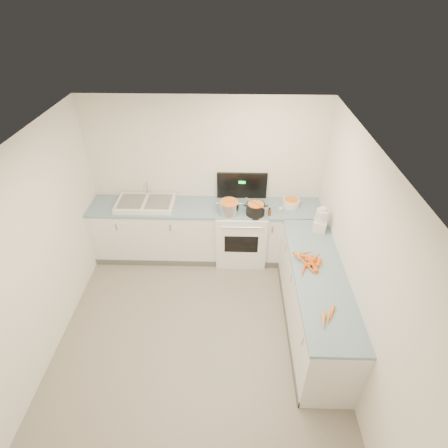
{
  "coord_description": "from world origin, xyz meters",
  "views": [
    {
      "loc": [
        0.41,
        -2.7,
        3.79
      ],
      "look_at": [
        0.3,
        1.1,
        1.05
      ],
      "focal_mm": 28.0,
      "sensor_mm": 36.0,
      "label": 1
    }
  ],
  "objects_px": {
    "sink": "(145,203)",
    "food_processor": "(321,220)",
    "steel_pot": "(229,208)",
    "spice_jar": "(280,211)",
    "extract_bottle": "(269,212)",
    "mixing_bowl": "(291,203)",
    "stove": "(241,232)",
    "black_pot": "(255,210)"
  },
  "relations": [
    {
      "from": "spice_jar",
      "to": "food_processor",
      "type": "bearing_deg",
      "value": -37.38
    },
    {
      "from": "sink",
      "to": "mixing_bowl",
      "type": "bearing_deg",
      "value": 1.17
    },
    {
      "from": "stove",
      "to": "sink",
      "type": "height_order",
      "value": "stove"
    },
    {
      "from": "steel_pot",
      "to": "spice_jar",
      "type": "relative_size",
      "value": 3.75
    },
    {
      "from": "sink",
      "to": "food_processor",
      "type": "relative_size",
      "value": 2.47
    },
    {
      "from": "mixing_bowl",
      "to": "food_processor",
      "type": "height_order",
      "value": "food_processor"
    },
    {
      "from": "food_processor",
      "to": "steel_pot",
      "type": "bearing_deg",
      "value": 163.56
    },
    {
      "from": "steel_pot",
      "to": "food_processor",
      "type": "xyz_separation_m",
      "value": [
        1.24,
        -0.37,
        0.06
      ]
    },
    {
      "from": "food_processor",
      "to": "extract_bottle",
      "type": "bearing_deg",
      "value": 154.5
    },
    {
      "from": "black_pot",
      "to": "spice_jar",
      "type": "relative_size",
      "value": 3.46
    },
    {
      "from": "extract_bottle",
      "to": "food_processor",
      "type": "relative_size",
      "value": 0.32
    },
    {
      "from": "mixing_bowl",
      "to": "extract_bottle",
      "type": "relative_size",
      "value": 2.24
    },
    {
      "from": "mixing_bowl",
      "to": "spice_jar",
      "type": "xyz_separation_m",
      "value": [
        -0.18,
        -0.2,
        -0.02
      ]
    },
    {
      "from": "black_pot",
      "to": "mixing_bowl",
      "type": "bearing_deg",
      "value": 22.98
    },
    {
      "from": "mixing_bowl",
      "to": "spice_jar",
      "type": "bearing_deg",
      "value": -131.21
    },
    {
      "from": "spice_jar",
      "to": "sink",
      "type": "bearing_deg",
      "value": 175.5
    },
    {
      "from": "food_processor",
      "to": "sink",
      "type": "bearing_deg",
      "value": 167.92
    },
    {
      "from": "stove",
      "to": "steel_pot",
      "type": "distance_m",
      "value": 0.6
    },
    {
      "from": "extract_bottle",
      "to": "spice_jar",
      "type": "distance_m",
      "value": 0.18
    },
    {
      "from": "sink",
      "to": "steel_pot",
      "type": "relative_size",
      "value": 2.95
    },
    {
      "from": "black_pot",
      "to": "stove",
      "type": "bearing_deg",
      "value": 138.6
    },
    {
      "from": "steel_pot",
      "to": "extract_bottle",
      "type": "relative_size",
      "value": 2.64
    },
    {
      "from": "extract_bottle",
      "to": "food_processor",
      "type": "distance_m",
      "value": 0.73
    },
    {
      "from": "sink",
      "to": "black_pot",
      "type": "relative_size",
      "value": 3.19
    },
    {
      "from": "steel_pot",
      "to": "black_pot",
      "type": "distance_m",
      "value": 0.38
    },
    {
      "from": "stove",
      "to": "black_pot",
      "type": "xyz_separation_m",
      "value": [
        0.19,
        -0.17,
        0.54
      ]
    },
    {
      "from": "steel_pot",
      "to": "stove",
      "type": "bearing_deg",
      "value": 39.25
    },
    {
      "from": "sink",
      "to": "black_pot",
      "type": "xyz_separation_m",
      "value": [
        1.64,
        -0.19,
        0.04
      ]
    },
    {
      "from": "sink",
      "to": "food_processor",
      "type": "height_order",
      "value": "food_processor"
    },
    {
      "from": "stove",
      "to": "spice_jar",
      "type": "xyz_separation_m",
      "value": [
        0.56,
        -0.14,
        0.5
      ]
    },
    {
      "from": "black_pot",
      "to": "spice_jar",
      "type": "xyz_separation_m",
      "value": [
        0.36,
        0.03,
        -0.04
      ]
    },
    {
      "from": "stove",
      "to": "mixing_bowl",
      "type": "xyz_separation_m",
      "value": [
        0.73,
        0.06,
        0.52
      ]
    },
    {
      "from": "sink",
      "to": "extract_bottle",
      "type": "relative_size",
      "value": 7.79
    },
    {
      "from": "mixing_bowl",
      "to": "spice_jar",
      "type": "relative_size",
      "value": 3.18
    },
    {
      "from": "food_processor",
      "to": "stove",
      "type": "bearing_deg",
      "value": 153.69
    },
    {
      "from": "spice_jar",
      "to": "black_pot",
      "type": "bearing_deg",
      "value": -175.73
    },
    {
      "from": "stove",
      "to": "sink",
      "type": "relative_size",
      "value": 1.58
    },
    {
      "from": "black_pot",
      "to": "spice_jar",
      "type": "distance_m",
      "value": 0.37
    },
    {
      "from": "steel_pot",
      "to": "spice_jar",
      "type": "height_order",
      "value": "steel_pot"
    },
    {
      "from": "food_processor",
      "to": "black_pot",
      "type": "bearing_deg",
      "value": 157.82
    },
    {
      "from": "stove",
      "to": "black_pot",
      "type": "height_order",
      "value": "stove"
    },
    {
      "from": "mixing_bowl",
      "to": "food_processor",
      "type": "xyz_separation_m",
      "value": [
        0.32,
        -0.58,
        0.09
      ]
    }
  ]
}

